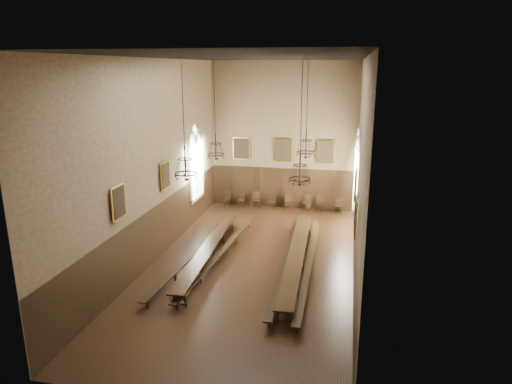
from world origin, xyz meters
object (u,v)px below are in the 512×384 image
(bench_left_inner, at_px, (220,255))
(chair_7, at_px, (338,208))
(chair_3, at_px, (271,204))
(chandelier_back_right, at_px, (306,146))
(chair_5, at_px, (306,205))
(chandelier_front_right, at_px, (300,171))
(table_right, at_px, (296,261))
(bench_left_outer, at_px, (197,253))
(chair_4, at_px, (288,205))
(chandelier_back_left, at_px, (216,148))
(table_left, at_px, (209,254))
(bench_right_outer, at_px, (309,265))
(chandelier_front_left, at_px, (185,166))
(chair_0, at_px, (227,202))
(bench_right_inner, at_px, (285,262))
(chair_2, at_px, (256,203))
(chair_1, at_px, (241,202))
(chair_6, at_px, (319,206))

(bench_left_inner, relative_size, chair_7, 10.64)
(chair_3, distance_m, chandelier_back_right, 7.72)
(chair_5, bearing_deg, chandelier_front_right, -75.43)
(table_right, bearing_deg, bench_left_outer, 177.95)
(bench_left_inner, height_order, chair_7, chair_7)
(bench_left_inner, xyz_separation_m, chair_4, (2.00, 8.37, 0.02))
(table_right, height_order, chair_7, chair_7)
(chair_7, height_order, chandelier_back_right, chandelier_back_right)
(chair_4, distance_m, chair_5, 1.11)
(chandelier_back_left, bearing_deg, chair_4, 66.73)
(bench_left_inner, height_order, chandelier_front_right, chandelier_front_right)
(table_left, relative_size, bench_right_outer, 0.88)
(table_right, height_order, chair_5, chair_5)
(chandelier_back_left, relative_size, chandelier_front_left, 1.01)
(table_right, xyz_separation_m, chair_0, (-5.47, 8.52, -0.11))
(bench_right_inner, relative_size, chandelier_back_right, 2.37)
(table_right, relative_size, chandelier_back_left, 2.23)
(chandelier_back_left, bearing_deg, chandelier_back_right, 10.37)
(bench_right_outer, bearing_deg, chair_2, 115.62)
(chair_2, distance_m, chair_7, 5.13)
(bench_left_outer, height_order, chair_4, chair_4)
(bench_right_outer, height_order, chair_0, chair_0)
(chair_7, bearing_deg, bench_left_outer, -123.53)
(bench_left_inner, distance_m, chandelier_back_right, 6.50)
(table_left, xyz_separation_m, chair_7, (5.59, 8.50, -0.08))
(chair_7, bearing_deg, chandelier_front_left, -115.35)
(table_right, relative_size, bench_right_inner, 0.96)
(table_left, xyz_separation_m, bench_left_outer, (-0.60, 0.14, -0.07))
(chair_1, distance_m, chair_6, 4.95)
(bench_left_outer, xyz_separation_m, chandelier_back_left, (0.40, 2.03, 4.59))
(chair_6, bearing_deg, bench_left_inner, -105.34)
(table_left, relative_size, chandelier_back_left, 2.05)
(chair_2, bearing_deg, chair_6, -13.75)
(chair_1, relative_size, chair_7, 0.93)
(table_right, distance_m, chair_0, 10.13)
(bench_left_inner, distance_m, chair_7, 9.80)
(chair_3, bearing_deg, chair_6, 22.18)
(chandelier_back_right, relative_size, chandelier_front_left, 0.98)
(chandelier_back_right, bearing_deg, chair_6, 86.11)
(table_right, distance_m, bench_right_inner, 0.49)
(bench_left_outer, bearing_deg, chair_4, 69.54)
(chandelier_back_left, bearing_deg, chair_5, 59.37)
(bench_right_inner, bearing_deg, chair_0, 120.26)
(chair_2, bearing_deg, bench_right_outer, -79.59)
(chair_0, bearing_deg, bench_right_outer, -52.47)
(chair_3, relative_size, chair_5, 0.93)
(table_left, xyz_separation_m, chair_4, (2.51, 8.49, -0.05))
(bench_left_outer, bearing_deg, bench_right_outer, -3.07)
(chair_1, xyz_separation_m, chandelier_back_left, (0.33, -6.44, 4.62))
(chair_0, distance_m, chair_5, 5.04)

